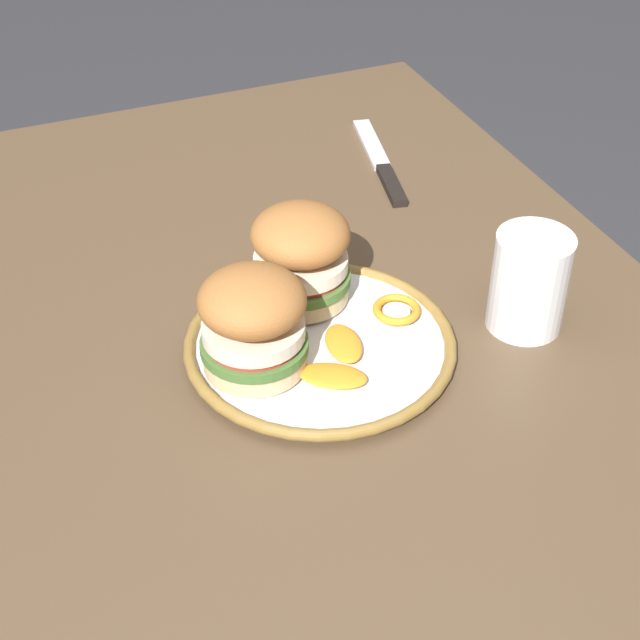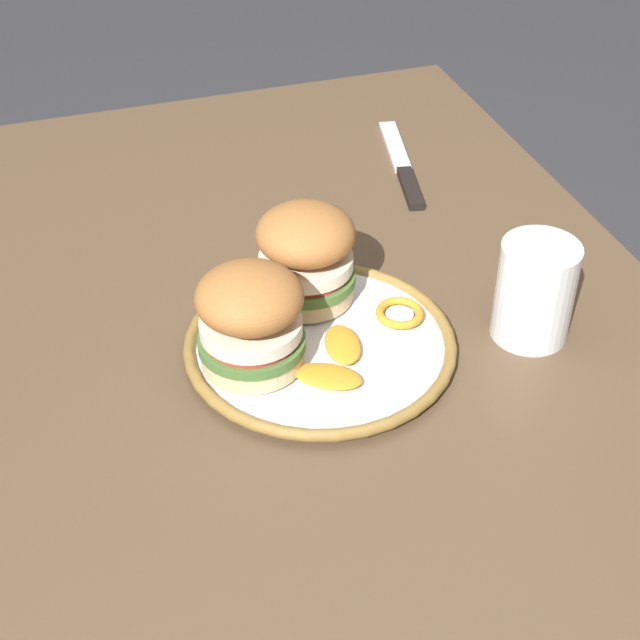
{
  "view_description": "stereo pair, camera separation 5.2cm",
  "coord_description": "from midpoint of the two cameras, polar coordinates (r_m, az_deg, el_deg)",
  "views": [
    {
      "loc": [
        -0.59,
        0.24,
        1.32
      ],
      "look_at": [
        0.07,
        -0.03,
        0.76
      ],
      "focal_mm": 54.14,
      "sensor_mm": 36.0,
      "label": 1
    },
    {
      "loc": [
        -0.6,
        0.2,
        1.32
      ],
      "look_at": [
        0.07,
        -0.03,
        0.76
      ],
      "focal_mm": 54.14,
      "sensor_mm": 36.0,
      "label": 2
    }
  ],
  "objects": [
    {
      "name": "orange_peel_strip_long",
      "position": [
        0.91,
        -0.25,
        -1.43
      ],
      "size": [
        0.06,
        0.04,
        0.01
      ],
      "color": "orange",
      "rests_on": "dinner_plate"
    },
    {
      "name": "table_knife",
      "position": [
        1.23,
        2.47,
        9.01
      ],
      "size": [
        0.22,
        0.06,
        0.01
      ],
      "color": "silver",
      "rests_on": "dining_table"
    },
    {
      "name": "orange_peel_curled",
      "position": [
        0.95,
        2.98,
        0.58
      ],
      "size": [
        0.07,
        0.07,
        0.01
      ],
      "color": "orange",
      "rests_on": "dinner_plate"
    },
    {
      "name": "sandwich_half_left",
      "position": [
        0.87,
        -5.71,
        -0.1
      ],
      "size": [
        0.14,
        0.14,
        0.1
      ],
      "color": "beige",
      "rests_on": "dinner_plate"
    },
    {
      "name": "drinking_glass",
      "position": [
        0.96,
        10.7,
        1.83
      ],
      "size": [
        0.08,
        0.08,
        0.1
      ],
      "color": "white",
      "rests_on": "dining_table"
    },
    {
      "name": "dining_table",
      "position": [
        0.95,
        -1.4,
        -9.62
      ],
      "size": [
        1.33,
        0.82,
        0.72
      ],
      "color": "brown",
      "rests_on": "ground"
    },
    {
      "name": "sandwich_half_right",
      "position": [
        0.95,
        -2.74,
        3.87
      ],
      "size": [
        0.14,
        0.14,
        0.1
      ],
      "color": "beige",
      "rests_on": "dinner_plate"
    },
    {
      "name": "dinner_plate",
      "position": [
        0.93,
        -1.61,
        -1.51
      ],
      "size": [
        0.26,
        0.26,
        0.02
      ],
      "color": "white",
      "rests_on": "dining_table"
    },
    {
      "name": "orange_peel_strip_short",
      "position": [
        0.88,
        -0.96,
        -3.36
      ],
      "size": [
        0.06,
        0.07,
        0.01
      ],
      "color": "orange",
      "rests_on": "dinner_plate"
    }
  ]
}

